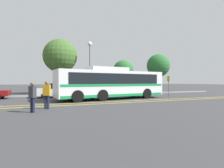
# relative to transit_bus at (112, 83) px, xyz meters

# --- Properties ---
(ground_plane) EXTENTS (220.00, 220.00, 0.00)m
(ground_plane) POSITION_rel_transit_bus_xyz_m (-0.36, 0.46, -1.56)
(ground_plane) COLOR #38383A
(lane_strip_0) EXTENTS (30.77, 0.20, 0.01)m
(lane_strip_0) POSITION_rel_transit_bus_xyz_m (0.02, -2.20, -1.56)
(lane_strip_0) COLOR gold
(lane_strip_0) RESTS_ON ground_plane
(lane_strip_1) EXTENTS (30.77, 0.20, 0.01)m
(lane_strip_1) POSITION_rel_transit_bus_xyz_m (0.02, -3.27, -1.56)
(lane_strip_1) COLOR gold
(lane_strip_1) RESTS_ON ground_plane
(curb_strip) EXTENTS (38.77, 0.36, 0.15)m
(curb_strip) POSITION_rel_transit_bus_xyz_m (0.02, 5.92, -1.48)
(curb_strip) COLOR #99999E
(curb_strip) RESTS_ON ground_plane
(transit_bus) EXTENTS (11.29, 3.98, 3.06)m
(transit_bus) POSITION_rel_transit_bus_xyz_m (0.00, 0.00, 0.00)
(transit_bus) COLOR silver
(transit_bus) RESTS_ON ground_plane
(parked_car_1) EXTENTS (4.73, 2.22, 1.53)m
(parked_car_1) POSITION_rel_transit_bus_xyz_m (-4.78, 3.67, -0.80)
(parked_car_1) COLOR silver
(parked_car_1) RESTS_ON ground_plane
(pedestrian_0) EXTENTS (0.47, 0.37, 1.71)m
(pedestrian_0) POSITION_rel_transit_bus_xyz_m (-6.04, -4.50, -0.58)
(pedestrian_0) COLOR #191E38
(pedestrian_0) RESTS_ON ground_plane
(pedestrian_1) EXTENTS (0.42, 0.47, 1.66)m
(pedestrian_1) POSITION_rel_transit_bus_xyz_m (-6.78, -5.53, -0.62)
(pedestrian_1) COLOR #191E38
(pedestrian_1) RESTS_ON ground_plane
(bus_stop_sign) EXTENTS (0.08, 0.40, 2.36)m
(bus_stop_sign) POSITION_rel_transit_bus_xyz_m (6.33, -0.60, -0.07)
(bus_stop_sign) COLOR #59595E
(bus_stop_sign) RESTS_ON ground_plane
(street_lamp) EXTENTS (0.59, 0.59, 7.10)m
(street_lamp) POSITION_rel_transit_bus_xyz_m (-0.45, 7.03, 3.89)
(street_lamp) COLOR #59595E
(street_lamp) RESTS_ON ground_plane
(tree_0) EXTENTS (3.98, 3.98, 6.52)m
(tree_0) POSITION_rel_transit_bus_xyz_m (12.39, 9.54, 2.96)
(tree_0) COLOR #513823
(tree_0) RESTS_ON ground_plane
(tree_2) EXTENTS (3.22, 3.22, 5.09)m
(tree_2) POSITION_rel_transit_bus_xyz_m (5.40, 8.98, 1.91)
(tree_2) COLOR #513823
(tree_2) RESTS_ON ground_plane
(tree_3) EXTENTS (4.64, 4.64, 7.59)m
(tree_3) POSITION_rel_transit_bus_xyz_m (-4.09, 9.24, 3.70)
(tree_3) COLOR #513823
(tree_3) RESTS_ON ground_plane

